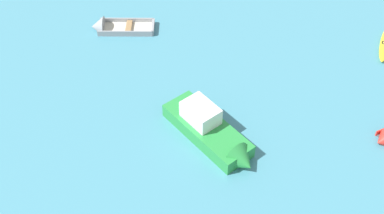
{
  "coord_description": "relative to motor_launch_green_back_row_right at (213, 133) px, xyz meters",
  "views": [
    {
      "loc": [
        -3.17,
        2.84,
        19.44
      ],
      "look_at": [
        0.0,
        21.83,
        0.15
      ],
      "focal_mm": 45.2,
      "sensor_mm": 36.0,
      "label": 1
    }
  ],
  "objects": [
    {
      "name": "motor_launch_green_back_row_right",
      "position": [
        0.0,
        0.0,
        0.0
      ],
      "size": [
        4.5,
        6.08,
        2.13
      ],
      "color": "#288C3D",
      "rests_on": "ground_plane"
    },
    {
      "name": "rowboat_grey_cluster_inner",
      "position": [
        -5.0,
        10.91,
        -0.4
      ],
      "size": [
        4.41,
        2.2,
        1.43
      ],
      "color": "beige",
      "rests_on": "ground_plane"
    }
  ]
}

